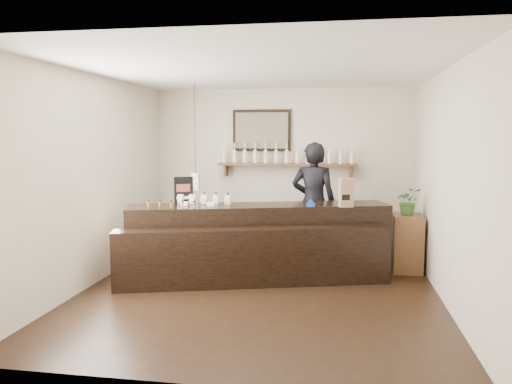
{
  "coord_description": "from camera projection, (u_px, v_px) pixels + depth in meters",
  "views": [
    {
      "loc": [
        0.97,
        -6.18,
        2.0
      ],
      "look_at": [
        -0.16,
        0.7,
        1.2
      ],
      "focal_mm": 35.0,
      "sensor_mm": 36.0,
      "label": 1
    }
  ],
  "objects": [
    {
      "name": "ground",
      "position": [
        259.0,
        291.0,
        6.44
      ],
      "size": [
        5.0,
        5.0,
        0.0
      ],
      "primitive_type": "plane",
      "color": "black",
      "rests_on": "ground"
    },
    {
      "name": "room_shell",
      "position": [
        260.0,
        159.0,
        6.25
      ],
      "size": [
        5.0,
        5.0,
        5.0
      ],
      "color": "beige",
      "rests_on": "ground"
    },
    {
      "name": "back_wall_decor",
      "position": [
        273.0,
        149.0,
        8.59
      ],
      "size": [
        2.66,
        0.96,
        1.69
      ],
      "color": "brown",
      "rests_on": "ground"
    },
    {
      "name": "counter",
      "position": [
        257.0,
        244.0,
        6.96
      ],
      "size": [
        3.7,
        1.96,
        1.19
      ],
      "color": "black",
      "rests_on": "ground"
    },
    {
      "name": "promo_sign",
      "position": [
        184.0,
        190.0,
        7.14
      ],
      "size": [
        0.25,
        0.15,
        0.38
      ],
      "color": "black",
      "rests_on": "counter"
    },
    {
      "name": "paper_bag",
      "position": [
        346.0,
        193.0,
        6.8
      ],
      "size": [
        0.21,
        0.18,
        0.39
      ],
      "color": "olive",
      "rests_on": "counter"
    },
    {
      "name": "tape_dispenser",
      "position": [
        311.0,
        204.0,
        6.82
      ],
      "size": [
        0.12,
        0.06,
        0.1
      ],
      "color": "#163A9E",
      "rests_on": "counter"
    },
    {
      "name": "side_cabinet",
      "position": [
        407.0,
        243.0,
        7.36
      ],
      "size": [
        0.43,
        0.58,
        0.84
      ],
      "color": "brown",
      "rests_on": "ground"
    },
    {
      "name": "potted_plant",
      "position": [
        408.0,
        201.0,
        7.29
      ],
      "size": [
        0.39,
        0.35,
        0.4
      ],
      "primitive_type": "imported",
      "rotation": [
        0.0,
        0.0,
        0.11
      ],
      "color": "#315E25",
      "rests_on": "side_cabinet"
    },
    {
      "name": "shopkeeper",
      "position": [
        314.0,
        195.0,
        7.74
      ],
      "size": [
        0.84,
        0.61,
        2.14
      ],
      "primitive_type": "imported",
      "rotation": [
        0.0,
        0.0,
        3.01
      ],
      "color": "black",
      "rests_on": "ground"
    }
  ]
}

